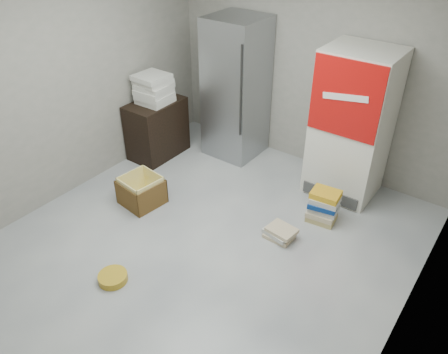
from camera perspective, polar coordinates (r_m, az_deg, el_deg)
ground at (r=4.62m, az=-4.76°, el=-10.58°), size 5.00×5.00×0.00m
room_shell at (r=3.61m, az=-6.08°, el=10.40°), size 4.04×5.04×2.82m
steel_fridge at (r=5.99m, az=1.60°, el=11.42°), size 0.70×0.72×1.90m
coke_cooler at (r=5.32m, az=16.35°, el=6.52°), size 0.80×0.73×1.80m
wood_shelf at (r=6.20m, az=-8.74°, el=6.25°), size 0.50×0.80×0.80m
supply_box_stack at (r=5.95m, az=-9.17°, el=11.32°), size 0.44×0.44×0.39m
phonebook_stack_main at (r=5.09m, az=12.87°, el=-3.74°), size 0.36×0.31×0.39m
phonebook_stack_side at (r=4.84m, az=7.31°, el=-7.23°), size 0.36×0.29×0.14m
cardboard_box at (r=5.35m, az=-10.70°, el=-1.98°), size 0.50×0.50×0.36m
bucket_lid at (r=4.49m, az=-14.31°, el=-12.61°), size 0.30×0.30×0.08m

